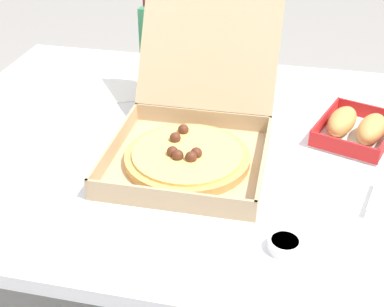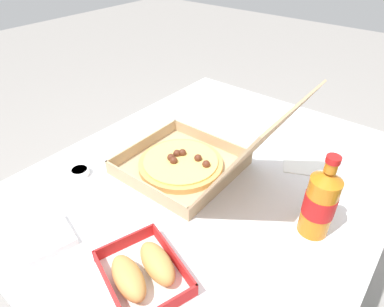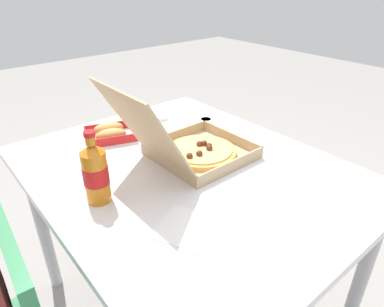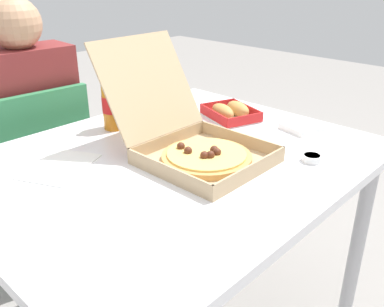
{
  "view_description": "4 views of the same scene",
  "coord_description": "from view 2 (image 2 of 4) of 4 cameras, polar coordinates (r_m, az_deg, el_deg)",
  "views": [
    {
      "loc": [
        0.24,
        -0.98,
        1.33
      ],
      "look_at": [
        0.04,
        -0.09,
        0.75
      ],
      "focal_mm": 49.19,
      "sensor_mm": 36.0,
      "label": 1
    },
    {
      "loc": [
        0.64,
        0.43,
        1.35
      ],
      "look_at": [
        0.0,
        -0.08,
        0.77
      ],
      "focal_mm": 30.72,
      "sensor_mm": 36.0,
      "label": 2
    },
    {
      "loc": [
        -0.79,
        0.63,
        1.33
      ],
      "look_at": [
        -0.0,
        -0.02,
        0.78
      ],
      "focal_mm": 31.78,
      "sensor_mm": 36.0,
      "label": 3
    },
    {
      "loc": [
        -0.78,
        -0.82,
        1.25
      ],
      "look_at": [
        0.01,
        -0.06,
        0.75
      ],
      "focal_mm": 39.37,
      "sensor_mm": 36.0,
      "label": 4
    }
  ],
  "objects": [
    {
      "name": "cola_bottle",
      "position": [
        0.82,
        21.38,
        -7.86
      ],
      "size": [
        0.07,
        0.07,
        0.22
      ],
      "color": "orange",
      "rests_on": "dining_table"
    },
    {
      "name": "paper_menu",
      "position": [
        1.13,
        19.38,
        -0.33
      ],
      "size": [
        0.25,
        0.23,
        0.0
      ],
      "primitive_type": "cube",
      "rotation": [
        0.0,
        0.0,
        0.45
      ],
      "color": "white",
      "rests_on": "dining_table"
    },
    {
      "name": "dipping_sauce_cup",
      "position": [
        1.04,
        -18.9,
        -2.99
      ],
      "size": [
        0.06,
        0.06,
        0.02
      ],
      "color": "white",
      "rests_on": "dining_table"
    },
    {
      "name": "dining_table",
      "position": [
        1.04,
        3.54,
        -7.1
      ],
      "size": [
        1.17,
        0.94,
        0.73
      ],
      "color": "white",
      "rests_on": "ground_plane"
    },
    {
      "name": "ground_plane",
      "position": [
        1.56,
        2.59,
        -25.02
      ],
      "size": [
        10.0,
        10.0,
        0.0
      ],
      "primitive_type": "plane",
      "color": "gray"
    },
    {
      "name": "pizza_box_open",
      "position": [
        0.96,
        0.13,
        -1.31
      ],
      "size": [
        0.32,
        0.48,
        0.32
      ],
      "color": "tan",
      "rests_on": "dining_table"
    },
    {
      "name": "napkin_pile",
      "position": [
        0.87,
        -23.87,
        -13.3
      ],
      "size": [
        0.13,
        0.13,
        0.02
      ],
      "primitive_type": "cube",
      "rotation": [
        0.0,
        0.0,
        -0.25
      ],
      "color": "white",
      "rests_on": "dining_table"
    },
    {
      "name": "bread_side_box",
      "position": [
        0.74,
        -8.44,
        -19.65
      ],
      "size": [
        0.2,
        0.23,
        0.06
      ],
      "color": "white",
      "rests_on": "dining_table"
    }
  ]
}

